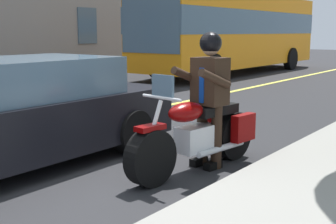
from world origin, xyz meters
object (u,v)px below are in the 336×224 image
motorcycle_main (199,135)px  bus_near (234,28)px  rider_main (209,88)px  car_silver (11,114)px

motorcycle_main → bus_near: (-11.99, -6.24, 1.42)m
rider_main → car_silver: bearing=-53.1°
motorcycle_main → rider_main: bearing=174.2°
motorcycle_main → bus_near: size_ratio=0.20×
rider_main → car_silver: size_ratio=0.38×
car_silver → motorcycle_main: bearing=123.6°
car_silver → rider_main: bearing=126.9°
bus_near → car_silver: 14.04m
motorcycle_main → car_silver: (1.34, -2.02, 0.24)m
rider_main → car_silver: rider_main is taller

